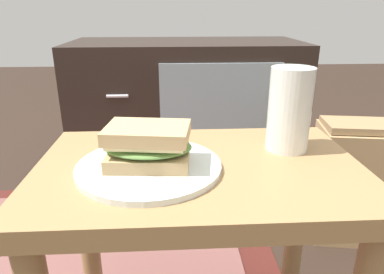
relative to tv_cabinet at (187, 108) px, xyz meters
name	(u,v)px	position (x,y,z in m)	size (l,w,h in m)	color
side_table	(199,209)	(-0.02, -0.95, 0.08)	(0.56, 0.36, 0.46)	#A37A4C
tv_cabinet	(187,108)	(0.00, 0.00, 0.00)	(0.96, 0.46, 0.58)	black
area_rug	(87,250)	(-0.34, -0.58, -0.29)	(1.15, 0.80, 0.01)	#4C1E19
plate	(149,167)	(-0.10, -0.96, 0.17)	(0.24, 0.24, 0.01)	silver
sandwich_front	(148,145)	(-0.10, -0.96, 0.21)	(0.15, 0.11, 0.07)	tan
beer_glass	(289,112)	(0.15, -0.89, 0.24)	(0.08, 0.08, 0.15)	silver
paper_bag	(350,181)	(0.50, -0.53, -0.10)	(0.24, 0.20, 0.39)	tan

